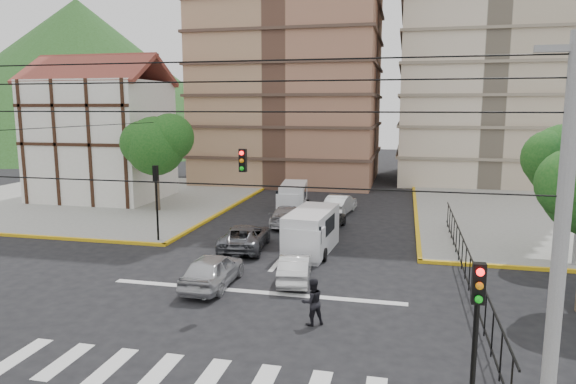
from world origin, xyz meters
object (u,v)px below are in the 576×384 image
(traffic_light_se, at_px, (476,327))
(car_white_front_right, at_px, (295,268))
(van_right_lane, at_px, (311,233))
(car_silver_front_left, at_px, (213,270))
(pedestrian_crosswalk, at_px, (312,302))
(traffic_light_nw, at_px, (156,190))
(van_left_lane, at_px, (293,198))

(traffic_light_se, xyz_separation_m, car_white_front_right, (-6.35, 10.76, -2.48))
(traffic_light_se, height_order, van_right_lane, traffic_light_se)
(car_silver_front_left, relative_size, pedestrian_crosswalk, 2.54)
(traffic_light_nw, height_order, car_silver_front_left, traffic_light_nw)
(traffic_light_se, height_order, pedestrian_crosswalk, traffic_light_se)
(car_silver_front_left, distance_m, car_white_front_right, 3.71)
(traffic_light_nw, relative_size, van_left_lane, 0.91)
(traffic_light_se, xyz_separation_m, traffic_light_nw, (-15.60, 15.60, 0.00))
(van_left_lane, bearing_deg, van_right_lane, -79.90)
(car_silver_front_left, bearing_deg, traffic_light_nw, -47.03)
(traffic_light_se, relative_size, car_white_front_right, 1.14)
(van_left_lane, relative_size, pedestrian_crosswalk, 2.77)
(van_right_lane, bearing_deg, van_left_lane, 111.57)
(traffic_light_se, bearing_deg, car_white_front_right, 120.52)
(traffic_light_se, distance_m, van_left_lane, 28.35)
(van_left_lane, distance_m, pedestrian_crosswalk, 20.88)
(traffic_light_se, xyz_separation_m, van_right_lane, (-6.48, 15.43, -1.99))
(car_white_front_right, relative_size, pedestrian_crosswalk, 2.22)
(traffic_light_se, xyz_separation_m, van_left_lane, (-9.89, 26.49, -2.10))
(traffic_light_nw, distance_m, pedestrian_crosswalk, 14.50)
(pedestrian_crosswalk, bearing_deg, van_left_lane, -108.75)
(traffic_light_nw, bearing_deg, van_right_lane, -1.10)
(van_right_lane, distance_m, car_white_front_right, 4.69)
(traffic_light_nw, bearing_deg, traffic_light_se, -45.00)
(van_right_lane, xyz_separation_m, van_left_lane, (-3.41, 11.06, -0.11))
(traffic_light_nw, distance_m, car_white_front_right, 10.73)
(traffic_light_se, height_order, car_white_front_right, traffic_light_se)
(van_left_lane, relative_size, car_silver_front_left, 1.09)
(car_silver_front_left, height_order, pedestrian_crosswalk, pedestrian_crosswalk)
(van_right_lane, height_order, van_left_lane, van_right_lane)
(car_white_front_right, bearing_deg, van_left_lane, -85.07)
(traffic_light_nw, relative_size, car_white_front_right, 1.14)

